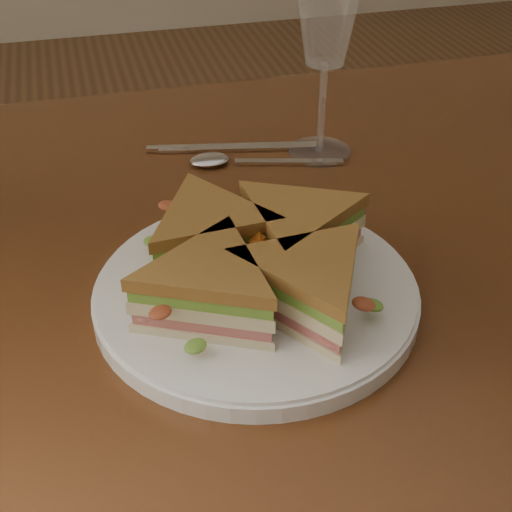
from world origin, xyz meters
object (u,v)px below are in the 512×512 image
at_px(sandwich_wedges, 256,261).
at_px(knife, 228,148).
at_px(table, 221,310).
at_px(plate, 256,294).
at_px(wine_glass, 327,15).
at_px(spoon, 229,161).

xyz_separation_m(sandwich_wedges, knife, (0.04, 0.30, -0.04)).
bearing_deg(table, plate, -85.19).
bearing_deg(sandwich_wedges, plate, 0.00).
xyz_separation_m(table, sandwich_wedges, (0.01, -0.11, 0.14)).
distance_m(sandwich_wedges, knife, 0.30).
bearing_deg(wine_glass, sandwich_wedges, -120.11).
height_order(knife, wine_glass, wine_glass).
distance_m(table, plate, 0.16).
relative_size(table, plate, 4.15).
relative_size(plate, knife, 1.36).
bearing_deg(wine_glass, knife, 160.34).
xyz_separation_m(plate, sandwich_wedges, (-0.00, 0.00, 0.04)).
relative_size(sandwich_wedges, wine_glass, 1.22).
height_order(table, plate, plate).
xyz_separation_m(sandwich_wedges, wine_glass, (0.15, 0.26, 0.12)).
distance_m(plate, sandwich_wedges, 0.04).
distance_m(plate, knife, 0.30).
distance_m(table, spoon, 0.19).
height_order(spoon, knife, spoon).
height_order(table, sandwich_wedges, sandwich_wedges).
relative_size(sandwich_wedges, spoon, 1.59).
distance_m(plate, wine_glass, 0.34).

